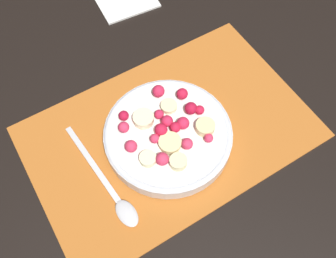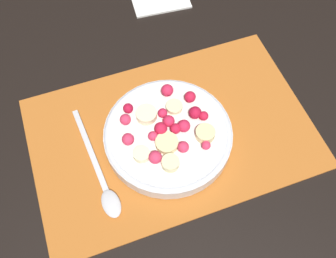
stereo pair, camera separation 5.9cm
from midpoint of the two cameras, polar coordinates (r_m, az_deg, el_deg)
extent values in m
plane|color=black|center=(0.63, -2.38, -0.77)|extent=(3.00, 3.00, 0.00)
cube|color=#B26023|center=(0.63, -2.39, -0.64)|extent=(0.46, 0.30, 0.01)
cylinder|color=silver|center=(0.61, -2.76, -1.27)|extent=(0.21, 0.21, 0.02)
torus|color=silver|center=(0.60, -2.80, -0.86)|extent=(0.21, 0.21, 0.01)
cylinder|color=white|center=(0.59, -2.82, -0.65)|extent=(0.19, 0.19, 0.00)
cylinder|color=beige|center=(0.56, -1.41, -5.31)|extent=(0.03, 0.03, 0.01)
cylinder|color=beige|center=(0.61, -2.62, 3.24)|extent=(0.03, 0.03, 0.01)
cylinder|color=#F4EAB7|center=(0.57, -6.05, -4.80)|extent=(0.04, 0.04, 0.01)
cylinder|color=beige|center=(0.59, 2.87, 0.05)|extent=(0.04, 0.04, 0.01)
cylinder|color=#F4EAB7|center=(0.60, -6.56, 1.33)|extent=(0.05, 0.05, 0.01)
cylinder|color=beige|center=(0.58, -2.60, -2.41)|extent=(0.05, 0.05, 0.01)
sphere|color=#DB3356|center=(0.56, -3.87, -4.86)|extent=(0.02, 0.02, 0.02)
sphere|color=red|center=(0.60, 2.10, 2.67)|extent=(0.02, 0.02, 0.02)
sphere|color=#D12347|center=(0.59, -2.98, 0.99)|extent=(0.02, 0.02, 0.02)
sphere|color=#B21433|center=(0.60, -9.53, 1.77)|extent=(0.02, 0.02, 0.02)
sphere|color=red|center=(0.62, -0.52, 5.16)|extent=(0.02, 0.02, 0.02)
sphere|color=#D12347|center=(0.60, -4.16, 2.01)|extent=(0.02, 0.02, 0.02)
sphere|color=#DB3356|center=(0.57, 0.08, -2.51)|extent=(0.02, 0.02, 0.02)
sphere|color=#DB3356|center=(0.58, -4.92, -1.73)|extent=(0.02, 0.02, 0.02)
sphere|color=#DB3356|center=(0.57, -8.56, -2.88)|extent=(0.02, 0.02, 0.02)
sphere|color=#B21433|center=(0.60, 0.50, 3.27)|extent=(0.02, 0.02, 0.02)
sphere|color=red|center=(0.58, -2.10, -0.19)|extent=(0.02, 0.02, 0.02)
sphere|color=#DB3356|center=(0.58, 3.36, -1.64)|extent=(0.01, 0.01, 0.01)
sphere|color=#D12347|center=(0.62, -4.17, 5.56)|extent=(0.02, 0.02, 0.02)
sphere|color=#D12347|center=(0.59, -0.53, 0.65)|extent=(0.02, 0.02, 0.02)
sphere|color=red|center=(0.58, -3.94, -0.37)|extent=(0.02, 0.02, 0.02)
sphere|color=#DB3356|center=(0.59, -9.59, 0.02)|extent=(0.02, 0.02, 0.02)
cube|color=silver|center=(0.61, -14.17, -5.37)|extent=(0.02, 0.16, 0.00)
ellipsoid|color=silver|center=(0.57, -9.29, -12.85)|extent=(0.03, 0.05, 0.01)
camera|label=1|loc=(0.03, -92.87, -5.10)|focal=40.00mm
camera|label=2|loc=(0.03, 87.13, 5.10)|focal=40.00mm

